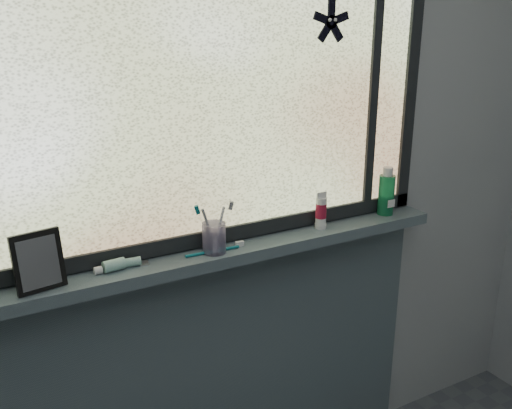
{
  "coord_description": "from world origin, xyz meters",
  "views": [
    {
      "loc": [
        -0.77,
        -0.32,
        1.74
      ],
      "look_at": [
        -0.0,
        1.05,
        1.22
      ],
      "focal_mm": 40.0,
      "sensor_mm": 36.0,
      "label": 1
    }
  ],
  "objects": [
    {
      "name": "frame_mullion",
      "position": [
        0.6,
        1.28,
        1.53
      ],
      "size": [
        0.03,
        0.03,
        1.0
      ],
      "primitive_type": "cube",
      "color": "black",
      "rests_on": "wall_back"
    },
    {
      "name": "wall_back",
      "position": [
        0.0,
        1.3,
        1.25
      ],
      "size": [
        3.0,
        0.01,
        2.5
      ],
      "primitive_type": "cube",
      "color": "#9EA3A8",
      "rests_on": "ground"
    },
    {
      "name": "cream_tube",
      "position": [
        0.36,
        1.23,
        1.09
      ],
      "size": [
        0.05,
        0.05,
        0.1
      ],
      "primitive_type": "cylinder",
      "rotation": [
        0.0,
        0.0,
        0.28
      ],
      "color": "silver",
      "rests_on": "windowsill"
    },
    {
      "name": "starfish_sticker",
      "position": [
        0.4,
        1.27,
        1.72
      ],
      "size": [
        0.15,
        0.02,
        0.15
      ],
      "primitive_type": null,
      "color": "black",
      "rests_on": "window_pane"
    },
    {
      "name": "mouthwash_bottle",
      "position": [
        0.66,
        1.24,
        1.11
      ],
      "size": [
        0.08,
        0.08,
        0.15
      ],
      "primitive_type": "cylinder",
      "rotation": [
        0.0,
        0.0,
        -0.28
      ],
      "color": "#1B8C53",
      "rests_on": "windowsill"
    },
    {
      "name": "toothbrush_cup",
      "position": [
        -0.06,
        1.22,
        1.07
      ],
      "size": [
        0.1,
        0.1,
        0.1
      ],
      "primitive_type": "cylinder",
      "rotation": [
        0.0,
        0.0,
        -0.43
      ],
      "color": "#9F91C0",
      "rests_on": "windowsill"
    },
    {
      "name": "toothpaste_tube",
      "position": [
        -0.36,
        1.24,
        1.04
      ],
      "size": [
        0.2,
        0.05,
        0.04
      ],
      "primitive_type": null,
      "rotation": [
        0.0,
        0.0,
        0.02
      ],
      "color": "white",
      "rests_on": "windowsill"
    },
    {
      "name": "vanity_mirror",
      "position": [
        -0.59,
        1.21,
        1.1
      ],
      "size": [
        0.14,
        0.09,
        0.17
      ],
      "primitive_type": "cube",
      "rotation": [
        0.0,
        0.0,
        0.17
      ],
      "color": "black",
      "rests_on": "windowsill"
    },
    {
      "name": "windowsill",
      "position": [
        0.0,
        1.23,
        1.0
      ],
      "size": [
        1.62,
        0.14,
        0.04
      ],
      "primitive_type": "cube",
      "color": "#485760",
      "rests_on": "wall_back"
    },
    {
      "name": "frame_bottom",
      "position": [
        0.0,
        1.28,
        1.05
      ],
      "size": [
        1.6,
        0.03,
        0.05
      ],
      "primitive_type": "cube",
      "color": "black",
      "rests_on": "windowsill"
    },
    {
      "name": "frame_right",
      "position": [
        0.78,
        1.28,
        1.53
      ],
      "size": [
        0.05,
        0.03,
        1.1
      ],
      "primitive_type": "cube",
      "color": "black",
      "rests_on": "wall_back"
    },
    {
      "name": "sill_apron",
      "position": [
        0.0,
        1.29,
        0.49
      ],
      "size": [
        1.62,
        0.02,
        0.98
      ],
      "primitive_type": "cube",
      "color": "#485760",
      "rests_on": "floor"
    },
    {
      "name": "window_pane",
      "position": [
        0.0,
        1.28,
        1.53
      ],
      "size": [
        1.5,
        0.01,
        1.0
      ],
      "primitive_type": "cube",
      "color": "silver",
      "rests_on": "wall_back"
    },
    {
      "name": "toothbrush_lying",
      "position": [
        -0.07,
        1.21,
        1.03
      ],
      "size": [
        0.23,
        0.03,
        0.02
      ],
      "primitive_type": null,
      "rotation": [
        0.0,
        0.0,
        -0.05
      ],
      "color": "#0B5F6B",
      "rests_on": "windowsill"
    }
  ]
}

